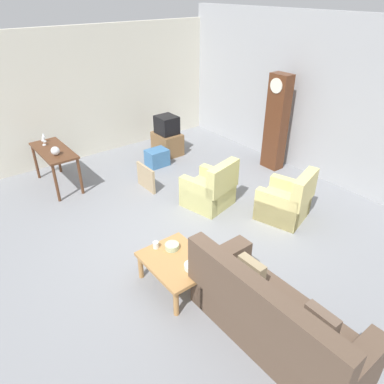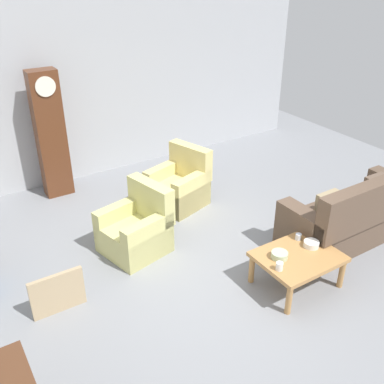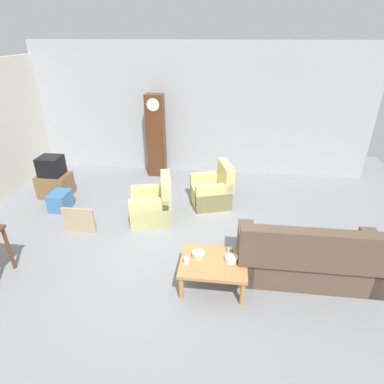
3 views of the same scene
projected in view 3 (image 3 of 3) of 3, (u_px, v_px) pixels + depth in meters
ground_plane at (177, 250)px, 5.43m from camera, size 10.40×10.40×0.00m
garage_door_wall at (199, 110)px, 7.87m from camera, size 8.40×0.16×3.20m
couch_floral at (308, 259)px, 4.68m from camera, size 2.10×0.89×1.04m
armchair_olive_near at (153, 206)px, 6.20m from camera, size 0.94×0.92×0.92m
armchair_olive_far at (213, 191)px, 6.76m from camera, size 0.98×0.96×0.92m
coffee_table_wood at (213, 265)px, 4.54m from camera, size 0.96×0.76×0.43m
grandfather_clock at (156, 136)px, 7.83m from camera, size 0.44×0.30×2.06m
tv_stand_cabinet at (55, 185)px, 7.13m from camera, size 0.68×0.52×0.52m
tv_crt at (51, 166)px, 6.91m from camera, size 0.48×0.44×0.42m
framed_picture_leaning at (79, 220)px, 5.83m from camera, size 0.60×0.05×0.50m
storage_box_blue at (60, 201)px, 6.62m from camera, size 0.37×0.47×0.38m
cup_white_porcelain at (186, 260)px, 4.46m from camera, size 0.08×0.08×0.10m
cup_blue_rimmed at (230, 250)px, 4.69m from camera, size 0.07×0.07×0.08m
bowl_white_stacked at (231, 259)px, 4.51m from camera, size 0.19×0.19×0.07m
bowl_shallow_green at (198, 254)px, 4.59m from camera, size 0.20×0.20×0.08m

